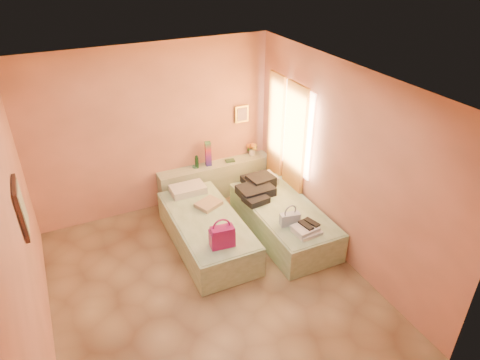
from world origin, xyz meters
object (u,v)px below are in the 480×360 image
object	(u,v)px
towel_stack	(307,230)
headboard_ledge	(216,180)
flower_vase	(252,148)
bed_right	(283,220)
bed_left	(207,231)
green_book	(230,161)
magenta_handbag	(222,236)
blue_handbag	(290,219)
water_bottle	(197,162)

from	to	relation	value
towel_stack	headboard_ledge	bearing A→B (deg)	102.18
flower_vase	towel_stack	distance (m)	2.30
bed_right	towel_stack	size ratio (longest dim) A/B	5.71
bed_left	towel_stack	distance (m)	1.52
bed_right	towel_stack	bearing A→B (deg)	-93.45
flower_vase	towel_stack	size ratio (longest dim) A/B	0.76
green_book	flower_vase	bearing A→B (deg)	18.52
headboard_ledge	bed_left	world-z (taller)	headboard_ledge
bed_right	flower_vase	world-z (taller)	flower_vase
green_book	magenta_handbag	size ratio (longest dim) A/B	0.49
bed_right	towel_stack	distance (m)	0.77
green_book	bed_left	bearing A→B (deg)	-118.35
bed_left	green_book	world-z (taller)	green_book
bed_right	blue_handbag	distance (m)	0.57
bed_right	blue_handbag	xyz separation A→B (m)	(-0.16, -0.43, 0.34)
bed_left	blue_handbag	xyz separation A→B (m)	(1.03, -0.67, 0.34)
blue_handbag	water_bottle	bearing A→B (deg)	119.93
flower_vase	magenta_handbag	bearing A→B (deg)	-126.23
water_bottle	magenta_handbag	bearing A→B (deg)	-101.02
green_book	towel_stack	distance (m)	2.21
green_book	bed_right	bearing A→B (deg)	-71.66
green_book	blue_handbag	bearing A→B (deg)	-78.43
green_book	magenta_handbag	distance (m)	2.18
magenta_handbag	headboard_ledge	bearing A→B (deg)	76.37
water_bottle	magenta_handbag	world-z (taller)	water_bottle
headboard_ledge	bed_right	bearing A→B (deg)	-70.69
water_bottle	blue_handbag	bearing A→B (deg)	-70.36
headboard_ledge	flower_vase	bearing A→B (deg)	5.04
bed_left	magenta_handbag	xyz separation A→B (m)	(-0.04, -0.69, 0.40)
headboard_ledge	bed_left	bearing A→B (deg)	-118.12
towel_stack	bed_left	bearing A→B (deg)	140.27
headboard_ledge	flower_vase	world-z (taller)	flower_vase
headboard_ledge	water_bottle	world-z (taller)	water_bottle
towel_stack	magenta_handbag	bearing A→B (deg)	167.58
bed_left	bed_right	world-z (taller)	same
headboard_ledge	green_book	distance (m)	0.44
bed_right	water_bottle	size ratio (longest dim) A/B	9.03
blue_handbag	green_book	bearing A→B (deg)	102.62
bed_left	magenta_handbag	bearing A→B (deg)	-92.84
headboard_ledge	bed_left	xyz separation A→B (m)	(-0.67, -1.25, -0.08)
flower_vase	blue_handbag	world-z (taller)	flower_vase
headboard_ledge	bed_right	world-z (taller)	headboard_ledge
bed_right	magenta_handbag	distance (m)	1.37
green_book	headboard_ledge	bearing A→B (deg)	-172.93
bed_left	bed_right	distance (m)	1.22
water_bottle	towel_stack	bearing A→B (deg)	-70.10
water_bottle	green_book	xyz separation A→B (m)	(0.61, -0.03, -0.10)
bed_right	green_book	distance (m)	1.56
green_book	water_bottle	bearing A→B (deg)	-173.32
bed_left	water_bottle	size ratio (longest dim) A/B	9.03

